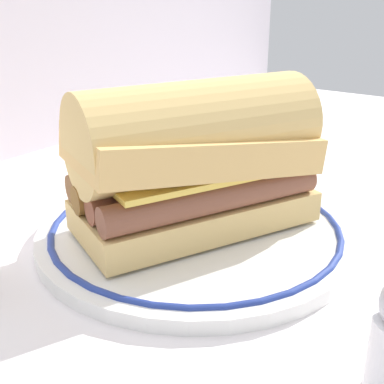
# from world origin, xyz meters

# --- Properties ---
(ground_plane) EXTENTS (1.50, 1.50, 0.00)m
(ground_plane) POSITION_xyz_m (0.00, 0.00, 0.00)
(ground_plane) COLOR white
(plate) EXTENTS (0.28, 0.28, 0.01)m
(plate) POSITION_xyz_m (-0.00, 0.00, 0.01)
(plate) COLOR white
(plate) RESTS_ON ground_plane
(sausage_sandwich) EXTENTS (0.23, 0.17, 0.13)m
(sausage_sandwich) POSITION_xyz_m (-0.00, 0.00, 0.08)
(sausage_sandwich) COLOR #E0B96F
(sausage_sandwich) RESTS_ON plate
(butter_knife) EXTENTS (0.02, 0.15, 0.01)m
(butter_knife) POSITION_xyz_m (0.14, 0.19, 0.00)
(butter_knife) COLOR silver
(butter_knife) RESTS_ON ground_plane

